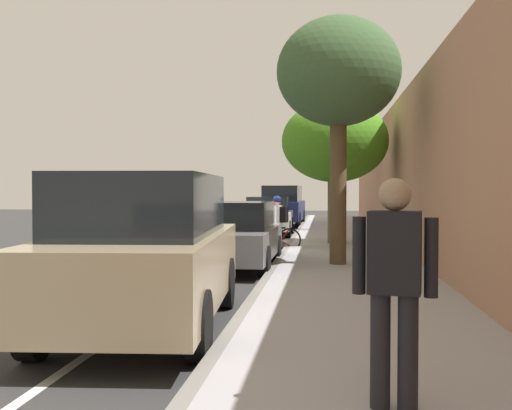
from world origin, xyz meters
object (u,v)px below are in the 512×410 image
at_px(parked_sedan_grey_mid, 235,236).
at_px(street_tree_mid_block, 335,142).
at_px(pedestrian_on_phone, 394,279).
at_px(parked_sedan_white_far, 269,216).
at_px(parked_suv_dark_blue_farthest, 283,205).
at_px(street_tree_far_end, 333,127).
at_px(cyclist_with_backpack, 278,218).
at_px(parked_suv_tan_second, 147,250).
at_px(bicycle_at_curb, 272,239).
at_px(street_tree_near_cyclist, 338,75).

height_order(parked_sedan_grey_mid, street_tree_mid_block, street_tree_mid_block).
height_order(street_tree_mid_block, pedestrian_on_phone, street_tree_mid_block).
bearing_deg(parked_sedan_grey_mid, street_tree_mid_block, 64.93).
bearing_deg(parked_sedan_white_far, street_tree_mid_block, -64.26).
xyz_separation_m(parked_suv_dark_blue_farthest, street_tree_far_end, (2.36, -4.73, 3.31)).
bearing_deg(street_tree_mid_block, cyclist_with_backpack, -137.53).
relative_size(parked_suv_tan_second, pedestrian_on_phone, 2.81).
bearing_deg(bicycle_at_curb, pedestrian_on_phone, -80.95).
bearing_deg(street_tree_mid_block, parked_sedan_grey_mid, -115.07).
xyz_separation_m(street_tree_near_cyclist, street_tree_far_end, (-0.00, 11.41, 0.03)).
relative_size(cyclist_with_backpack, street_tree_near_cyclist, 0.30).
bearing_deg(parked_suv_tan_second, cyclist_with_backpack, 84.36).
bearing_deg(street_tree_mid_block, pedestrian_on_phone, -89.03).
bearing_deg(parked_sedan_white_far, street_tree_near_cyclist, -76.39).
relative_size(parked_suv_dark_blue_farthest, street_tree_mid_block, 1.09).
bearing_deg(street_tree_far_end, street_tree_mid_block, -90.00).
height_order(cyclist_with_backpack, street_tree_mid_block, street_tree_mid_block).
bearing_deg(parked_sedan_grey_mid, parked_sedan_white_far, 91.14).
height_order(street_tree_near_cyclist, street_tree_far_end, street_tree_far_end).
bearing_deg(street_tree_near_cyclist, bicycle_at_curb, 113.83).
height_order(parked_suv_dark_blue_farthest, street_tree_far_end, street_tree_far_end).
bearing_deg(parked_sedan_white_far, pedestrian_on_phone, -81.86).
distance_m(parked_suv_tan_second, bicycle_at_curb, 10.03).
bearing_deg(bicycle_at_curb, parked_sedan_white_far, 96.23).
height_order(bicycle_at_curb, cyclist_with_backpack, cyclist_with_backpack).
xyz_separation_m(parked_suv_tan_second, parked_sedan_white_far, (0.04, 16.19, -0.27)).
bearing_deg(pedestrian_on_phone, parked_sedan_white_far, 98.14).
bearing_deg(street_tree_mid_block, street_tree_far_end, 90.00).
height_order(parked_sedan_white_far, parked_suv_dark_blue_farthest, parked_suv_dark_blue_farthest).
bearing_deg(street_tree_mid_block, parked_sedan_white_far, 115.74).
xyz_separation_m(parked_suv_dark_blue_farthest, cyclist_with_backpack, (0.76, -12.45, -0.04)).
distance_m(parked_sedan_white_far, pedestrian_on_phone, 19.39).
bearing_deg(parked_sedan_grey_mid, parked_suv_tan_second, -92.25).
height_order(parked_suv_dark_blue_farthest, street_tree_near_cyclist, street_tree_near_cyclist).
relative_size(parked_sedan_white_far, parked_suv_dark_blue_farthest, 0.93).
xyz_separation_m(parked_sedan_grey_mid, parked_sedan_white_far, (-0.20, 10.13, 0.00)).
xyz_separation_m(bicycle_at_curb, street_tree_far_end, (1.83, 7.27, 3.97)).
distance_m(parked_suv_tan_second, street_tree_far_end, 17.75).
bearing_deg(street_tree_far_end, street_tree_near_cyclist, -90.00).
xyz_separation_m(parked_sedan_white_far, pedestrian_on_phone, (2.75, -19.19, 0.39)).
distance_m(parked_suv_tan_second, street_tree_near_cyclist, 7.16).
height_order(parked_sedan_white_far, street_tree_near_cyclist, street_tree_near_cyclist).
bearing_deg(pedestrian_on_phone, street_tree_mid_block, 90.97).
height_order(parked_sedan_grey_mid, cyclist_with_backpack, cyclist_with_backpack).
distance_m(parked_suv_dark_blue_farthest, pedestrian_on_phone, 25.11).
xyz_separation_m(parked_suv_tan_second, street_tree_far_end, (2.55, 17.25, 3.31)).
distance_m(parked_suv_tan_second, parked_suv_dark_blue_farthest, 21.98).
relative_size(bicycle_at_curb, pedestrian_on_phone, 1.01).
relative_size(parked_sedan_white_far, bicycle_at_curb, 2.58).
height_order(cyclist_with_backpack, street_tree_near_cyclist, street_tree_near_cyclist).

